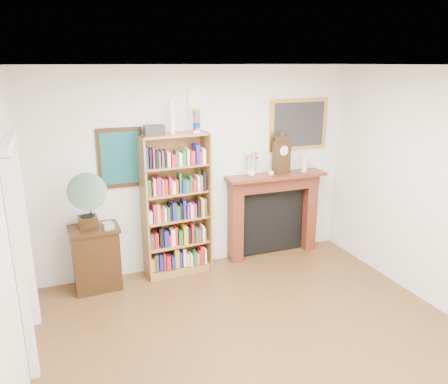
% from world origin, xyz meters
% --- Properties ---
extents(room, '(4.51, 5.01, 2.81)m').
position_xyz_m(room, '(0.00, 0.00, 1.40)').
color(room, '#533719').
rests_on(room, ground).
extents(door_casing, '(0.08, 1.02, 2.17)m').
position_xyz_m(door_casing, '(-2.21, 1.20, 1.26)').
color(door_casing, white).
rests_on(door_casing, left_wall).
extents(teal_poster, '(0.58, 0.04, 0.78)m').
position_xyz_m(teal_poster, '(-1.05, 2.48, 1.65)').
color(teal_poster, black).
rests_on(teal_poster, back_wall).
extents(small_picture, '(0.26, 0.04, 0.30)m').
position_xyz_m(small_picture, '(0.00, 2.48, 2.35)').
color(small_picture, white).
rests_on(small_picture, back_wall).
extents(gilt_painting, '(0.95, 0.04, 0.75)m').
position_xyz_m(gilt_painting, '(1.55, 2.48, 1.95)').
color(gilt_painting, '#C98A34').
rests_on(gilt_painting, back_wall).
extents(bookshelf, '(0.92, 0.39, 2.24)m').
position_xyz_m(bookshelf, '(-0.37, 2.32, 1.09)').
color(bookshelf, brown).
rests_on(bookshelf, floor).
extents(side_cabinet, '(0.63, 0.47, 0.84)m').
position_xyz_m(side_cabinet, '(-1.47, 2.26, 0.42)').
color(side_cabinet, black).
rests_on(side_cabinet, floor).
extents(fireplace, '(1.51, 0.38, 1.27)m').
position_xyz_m(fireplace, '(1.12, 2.39, 0.76)').
color(fireplace, '#4C1A11').
rests_on(fireplace, floor).
extents(gramophone, '(0.48, 0.59, 0.75)m').
position_xyz_m(gramophone, '(-1.53, 2.17, 1.26)').
color(gramophone, black).
rests_on(gramophone, side_cabinet).
extents(cd_stack, '(0.14, 0.14, 0.08)m').
position_xyz_m(cd_stack, '(-1.31, 2.15, 0.88)').
color(cd_stack, '#A9AAB6').
rests_on(cd_stack, side_cabinet).
extents(mantel_clock, '(0.25, 0.17, 0.55)m').
position_xyz_m(mantel_clock, '(1.22, 2.36, 1.54)').
color(mantel_clock, black).
rests_on(mantel_clock, fireplace).
extents(flower_vase, '(0.16, 0.16, 0.14)m').
position_xyz_m(flower_vase, '(0.74, 2.35, 1.34)').
color(flower_vase, white).
rests_on(flower_vase, fireplace).
extents(teacup, '(0.10, 0.10, 0.06)m').
position_xyz_m(teacup, '(1.02, 2.28, 1.30)').
color(teacup, white).
rests_on(teacup, fireplace).
extents(bottle_left, '(0.07, 0.07, 0.24)m').
position_xyz_m(bottle_left, '(1.58, 2.32, 1.39)').
color(bottle_left, silver).
rests_on(bottle_left, fireplace).
extents(bottle_right, '(0.06, 0.06, 0.20)m').
position_xyz_m(bottle_right, '(1.63, 2.36, 1.37)').
color(bottle_right, silver).
rests_on(bottle_right, fireplace).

